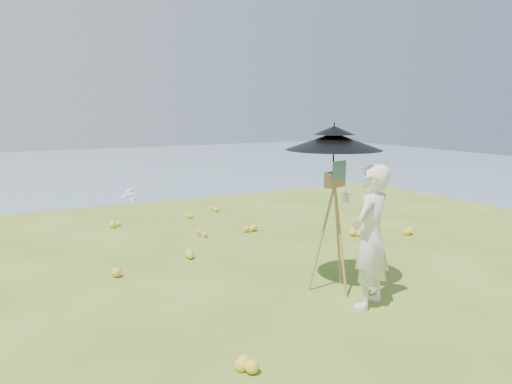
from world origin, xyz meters
TOP-DOWN VIEW (x-y plane):
  - ground at (0.00, 0.00)m, footprint 14.00×14.00m
  - shoreline_tier at (0.00, 75.00)m, footprint 170.00×28.00m
  - bay_water at (0.00, 240.00)m, footprint 700.00×700.00m
  - slope_trees at (0.00, 35.00)m, footprint 110.00×50.00m
  - harbor_town at (0.00, 75.00)m, footprint 110.00×22.00m
  - wildflowers at (0.00, 0.25)m, footprint 10.00×10.50m
  - painter at (0.27, -0.76)m, footprint 0.73×0.62m
  - field_easel at (0.20, -0.15)m, footprint 0.80×0.80m
  - sun_umbrella at (0.19, -0.12)m, footprint 1.56×1.56m
  - painter_cap at (0.27, -0.76)m, footprint 0.24×0.26m

SIDE VIEW (x-z plane):
  - shoreline_tier at x=0.00m, z-range -40.00..-32.00m
  - bay_water at x=0.00m, z-range -34.00..-34.00m
  - harbor_town at x=0.00m, z-range -32.00..-27.00m
  - slope_trees at x=0.00m, z-range -18.00..-12.00m
  - ground at x=0.00m, z-range 0.00..0.00m
  - wildflowers at x=0.00m, z-range 0.00..0.12m
  - field_easel at x=0.20m, z-range 0.00..1.67m
  - painter at x=0.27m, z-range 0.00..1.68m
  - painter_cap at x=0.27m, z-range 1.59..1.69m
  - sun_umbrella at x=0.19m, z-range 1.37..2.14m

